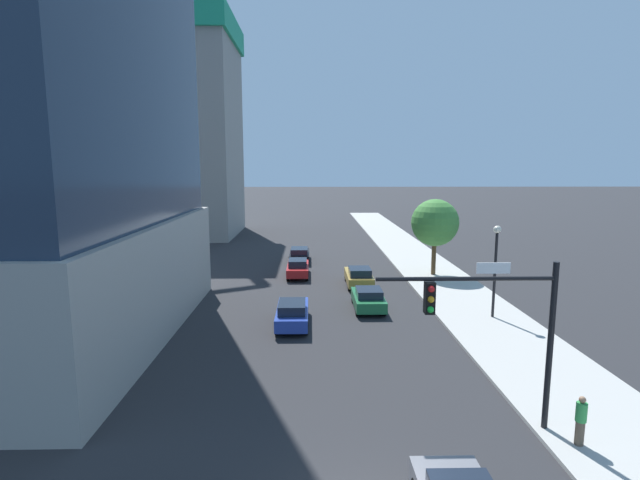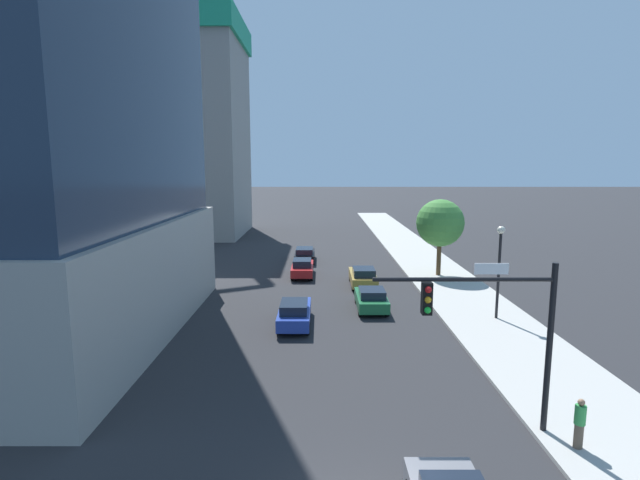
% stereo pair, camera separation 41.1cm
% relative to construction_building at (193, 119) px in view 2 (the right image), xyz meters
% --- Properties ---
extents(sidewalk, '(5.38, 120.00, 0.15)m').
position_rel_construction_building_xyz_m(sidewalk, '(26.07, -32.43, -14.91)').
color(sidewalk, '#B2AFA8').
rests_on(sidewalk, ground).
extents(construction_building, '(17.05, 19.81, 36.45)m').
position_rel_construction_building_xyz_m(construction_building, '(0.00, 0.00, 0.00)').
color(construction_building, gray).
rests_on(construction_building, ground).
extents(traffic_light_pole, '(5.94, 0.48, 5.74)m').
position_rel_construction_building_xyz_m(traffic_light_pole, '(21.85, -48.23, -10.86)').
color(traffic_light_pole, black).
rests_on(traffic_light_pole, sidewalk).
extents(street_lamp, '(0.44, 0.44, 5.42)m').
position_rel_construction_building_xyz_m(street_lamp, '(26.57, -36.18, -11.25)').
color(street_lamp, black).
rests_on(street_lamp, sidewalk).
extents(street_tree, '(3.82, 3.82, 6.18)m').
position_rel_construction_building_xyz_m(street_tree, '(25.92, -24.93, -10.58)').
color(street_tree, brown).
rests_on(street_tree, sidewalk).
extents(car_blue, '(1.76, 4.65, 1.50)m').
position_rel_construction_building_xyz_m(car_blue, '(14.81, -37.09, -14.24)').
color(car_blue, '#233D9E').
rests_on(car_blue, ground).
extents(car_black, '(1.82, 4.78, 1.44)m').
position_rel_construction_building_xyz_m(car_black, '(14.81, -18.79, -14.27)').
color(car_black, black).
rests_on(car_black, ground).
extents(car_red, '(1.73, 4.46, 1.49)m').
position_rel_construction_building_xyz_m(car_red, '(14.81, -24.89, -14.24)').
color(car_red, red).
rests_on(car_red, ground).
extents(car_green, '(1.84, 4.10, 1.41)m').
position_rel_construction_building_xyz_m(car_green, '(19.48, -34.04, -14.29)').
color(car_green, '#1E6638').
rests_on(car_green, ground).
extents(car_gold, '(1.86, 4.55, 1.51)m').
position_rel_construction_building_xyz_m(car_gold, '(19.48, -28.10, -14.24)').
color(car_gold, '#AD8938').
rests_on(car_gold, ground).
extents(pedestrian_green_shirt, '(0.34, 0.34, 1.63)m').
position_rel_construction_building_xyz_m(pedestrian_green_shirt, '(24.39, -49.26, -14.00)').
color(pedestrian_green_shirt, brown).
rests_on(pedestrian_green_shirt, sidewalk).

